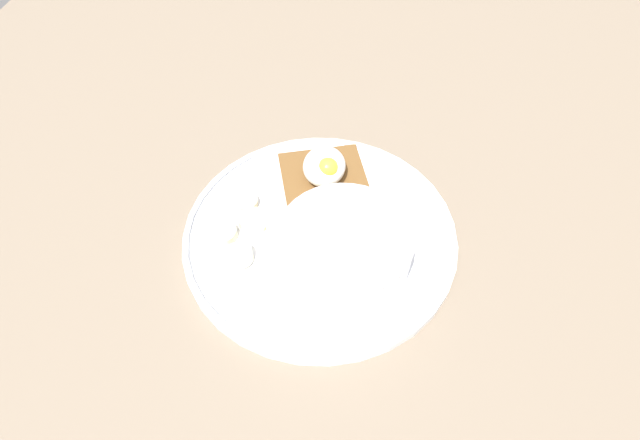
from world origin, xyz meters
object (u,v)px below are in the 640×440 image
banana_slice_front (252,224)px  banana_slice_right (246,202)px  banana_slice_inner (281,222)px  poached_egg (325,167)px  oatmeal_bowl (344,252)px  banana_slice_left (239,255)px  banana_slice_back (222,234)px  toast_slice (324,180)px

banana_slice_front → banana_slice_right: 3.25cm
banana_slice_right → banana_slice_inner: bearing=63.3°
banana_slice_right → banana_slice_inner: size_ratio=0.83×
poached_egg → banana_slice_inner: 7.85cm
oatmeal_bowl → banana_slice_front: oatmeal_bowl is taller
poached_egg → banana_slice_front: (7.18, -6.72, -2.35)cm
banana_slice_left → banana_slice_back: bearing=-137.0°
banana_slice_left → toast_slice: bearing=148.6°
toast_slice → banana_slice_front: bearing=-42.2°
poached_egg → banana_slice_front: 10.11cm
poached_egg → banana_slice_front: bearing=-43.1°
poached_egg → banana_slice_right: size_ratio=2.43×
banana_slice_back → banana_slice_inner: size_ratio=1.15×
poached_egg → banana_slice_left: size_ratio=1.86×
banana_slice_right → oatmeal_bowl: bearing=58.5°
toast_slice → poached_egg: size_ratio=1.52×
oatmeal_bowl → toast_slice: (-11.49, -3.45, -2.53)cm
banana_slice_inner → banana_slice_back: bearing=-67.4°
toast_slice → banana_slice_front: size_ratio=3.18×
poached_egg → banana_slice_left: bearing=-32.0°
banana_slice_left → banana_slice_back: (-2.61, -2.43, -0.24)cm
banana_slice_inner → oatmeal_bowl: bearing=55.7°
banana_slice_inner → toast_slice: bearing=150.6°
banana_slice_front → toast_slice: bearing=137.8°
oatmeal_bowl → banana_slice_left: bearing=-89.3°
banana_slice_right → poached_egg: bearing=117.6°
oatmeal_bowl → banana_slice_back: size_ratio=2.88×
toast_slice → banana_slice_right: same height
banana_slice_back → banana_slice_right: 4.83cm
banana_slice_left → banana_slice_inner: bearing=146.1°
banana_slice_front → banana_slice_left: (4.27, -0.44, 0.16)cm
toast_slice → banana_slice_left: 13.62cm
oatmeal_bowl → banana_slice_inner: bearing=-124.3°
banana_slice_left → banana_slice_right: (-7.20, -0.97, -0.23)cm
toast_slice → banana_slice_right: 9.20cm
poached_egg → banana_slice_inner: size_ratio=2.03×
banana_slice_front → banana_slice_left: size_ratio=0.89×
poached_egg → banana_slice_inner: (6.43, -3.79, -2.44)cm
oatmeal_bowl → banana_slice_front: bearing=-112.3°
banana_slice_back → banana_slice_right: size_ratio=1.38×
banana_slice_front → banana_slice_back: bearing=-59.8°
toast_slice → banana_slice_inner: toast_slice is taller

